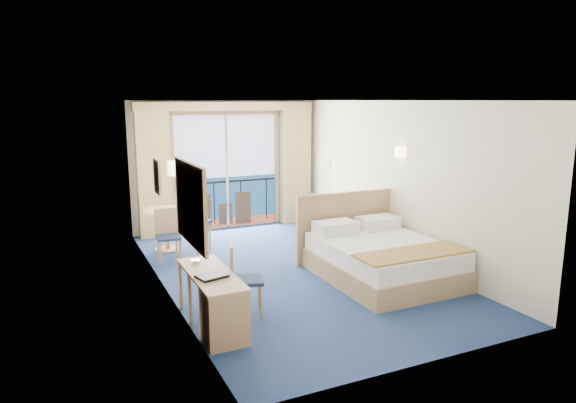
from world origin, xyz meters
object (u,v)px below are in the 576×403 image
object	(u,v)px
bed	(380,257)
floor_lamp	(324,177)
desk	(221,308)
table_chair_b	(167,232)
nightstand	(367,234)
round_table	(167,219)
armchair	(321,214)
table_chair_a	(191,218)
desk_chair	(240,275)

from	to	relation	value
bed	floor_lamp	xyz separation A→B (m)	(0.76, 3.19, 0.76)
desk	table_chair_b	world-z (taller)	table_chair_b
nightstand	round_table	xyz separation A→B (m)	(-3.30, 1.54, 0.27)
armchair	round_table	world-z (taller)	armchair
nightstand	round_table	world-z (taller)	round_table
nightstand	armchair	distance (m)	1.48
bed	table_chair_b	size ratio (longest dim) A/B	2.48
bed	floor_lamp	bearing A→B (deg)	76.68
desk	table_chair_a	world-z (taller)	table_chair_a
table_chair_a	table_chair_b	size ratio (longest dim) A/B	1.22
nightstand	table_chair_a	distance (m)	3.19
desk_chair	round_table	world-z (taller)	desk_chair
floor_lamp	table_chair_a	xyz separation A→B (m)	(-3.04, -0.61, -0.47)
floor_lamp	desk	size ratio (longest dim) A/B	1.00
nightstand	floor_lamp	xyz separation A→B (m)	(0.13, 1.88, 0.79)
armchair	table_chair_a	bearing A→B (deg)	-49.01
nightstand	table_chair_a	size ratio (longest dim) A/B	0.55
bed	table_chair_a	world-z (taller)	bed
desk	round_table	size ratio (longest dim) A/B	1.71
armchair	desk	xyz separation A→B (m)	(-3.35, -3.77, -0.01)
floor_lamp	round_table	bearing A→B (deg)	-174.47
armchair	desk	world-z (taller)	armchair
desk_chair	table_chair_b	size ratio (longest dim) A/B	1.05
nightstand	floor_lamp	distance (m)	2.04
table_chair_a	desk	bearing A→B (deg)	131.53
bed	desk_chair	size ratio (longest dim) A/B	2.36
desk_chair	table_chair_a	bearing A→B (deg)	14.85
desk_chair	table_chair_b	xyz separation A→B (m)	(-0.37, 2.65, -0.03)
bed	armchair	world-z (taller)	bed
desk	table_chair_a	distance (m)	3.63
armchair	desk_chair	size ratio (longest dim) A/B	0.91
bed	armchair	xyz separation A→B (m)	(0.48, 2.79, 0.06)
floor_lamp	desk	bearing A→B (deg)	-130.92
armchair	floor_lamp	distance (m)	0.85
bed	armchair	distance (m)	2.83
floor_lamp	table_chair_a	size ratio (longest dim) A/B	1.32
bed	table_chair_b	xyz separation A→B (m)	(-2.80, 2.24, 0.18)
table_chair_b	table_chair_a	bearing A→B (deg)	37.50
round_table	desk_chair	bearing A→B (deg)	-85.69
nightstand	desk	xyz separation A→B (m)	(-3.49, -2.30, 0.07)
floor_lamp	bed	bearing A→B (deg)	-103.32
desk	desk_chair	size ratio (longest dim) A/B	1.53
armchair	floor_lamp	bearing A→B (deg)	-177.44
desk	bed	bearing A→B (deg)	19.02
nightstand	desk_chair	size ratio (longest dim) A/B	0.64
table_chair_a	bed	bearing A→B (deg)	-177.77
floor_lamp	desk_chair	bearing A→B (deg)	-131.44
table_chair_a	table_chair_b	distance (m)	0.63
bed	table_chair_a	distance (m)	3.46
desk	round_table	xyz separation A→B (m)	(0.19, 3.85, 0.20)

